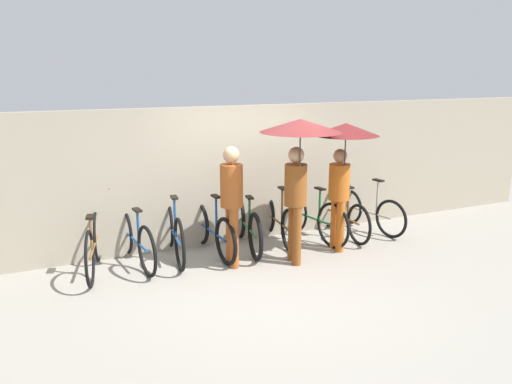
% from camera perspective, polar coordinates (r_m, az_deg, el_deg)
% --- Properties ---
extents(ground_plane, '(30.00, 30.00, 0.00)m').
position_cam_1_polar(ground_plane, '(6.93, 3.06, -9.69)').
color(ground_plane, gray).
extents(back_wall, '(12.63, 0.12, 2.22)m').
position_cam_1_polar(back_wall, '(8.09, -2.33, 1.99)').
color(back_wall, gray).
rests_on(back_wall, ground).
extents(parked_bicycle_0, '(0.53, 1.70, 1.09)m').
position_cam_1_polar(parked_bicycle_0, '(7.31, -18.05, -5.76)').
color(parked_bicycle_0, black).
rests_on(parked_bicycle_0, ground).
extents(parked_bicycle_1, '(0.44, 1.75, 0.97)m').
position_cam_1_polar(parked_bicycle_1, '(7.45, -13.67, -5.28)').
color(parked_bicycle_1, black).
rests_on(parked_bicycle_1, ground).
extents(parked_bicycle_2, '(0.44, 1.80, 1.06)m').
position_cam_1_polar(parked_bicycle_2, '(7.58, -9.39, -4.55)').
color(parked_bicycle_2, black).
rests_on(parked_bicycle_2, ground).
extents(parked_bicycle_3, '(0.44, 1.73, 1.02)m').
position_cam_1_polar(parked_bicycle_3, '(7.68, -5.07, -4.39)').
color(parked_bicycle_3, black).
rests_on(parked_bicycle_3, ground).
extents(parked_bicycle_4, '(0.48, 1.79, 1.06)m').
position_cam_1_polar(parked_bicycle_4, '(7.88, -1.09, -3.81)').
color(parked_bicycle_4, black).
rests_on(parked_bicycle_4, ground).
extents(parked_bicycle_5, '(0.44, 1.76, 0.98)m').
position_cam_1_polar(parked_bicycle_5, '(8.17, 2.50, -3.26)').
color(parked_bicycle_5, black).
rests_on(parked_bicycle_5, ground).
extents(parked_bicycle_6, '(0.47, 1.75, 1.01)m').
position_cam_1_polar(parked_bicycle_6, '(8.33, 6.41, -2.84)').
color(parked_bicycle_6, black).
rests_on(parked_bicycle_6, ground).
extents(parked_bicycle_7, '(0.44, 1.74, 1.03)m').
position_cam_1_polar(parked_bicycle_7, '(8.64, 9.73, -2.56)').
color(parked_bicycle_7, black).
rests_on(parked_bicycle_7, ground).
extents(parked_bicycle_8, '(0.51, 1.61, 1.03)m').
position_cam_1_polar(parked_bicycle_8, '(8.98, 12.73, -2.12)').
color(parked_bicycle_8, black).
rests_on(parked_bicycle_8, ground).
extents(pedestrian_leading, '(0.32, 0.32, 1.74)m').
position_cam_1_polar(pedestrian_leading, '(7.00, -2.80, -0.57)').
color(pedestrian_leading, '#9E4C1E').
rests_on(pedestrian_leading, ground).
extents(pedestrian_center, '(1.12, 1.12, 2.12)m').
position_cam_1_polar(pedestrian_center, '(6.90, 4.92, 4.99)').
color(pedestrian_center, brown).
rests_on(pedestrian_center, ground).
extents(pedestrian_trailing, '(0.98, 0.98, 2.00)m').
position_cam_1_polar(pedestrian_trailing, '(7.56, 9.96, 4.51)').
color(pedestrian_trailing, '#B25619').
rests_on(pedestrian_trailing, ground).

